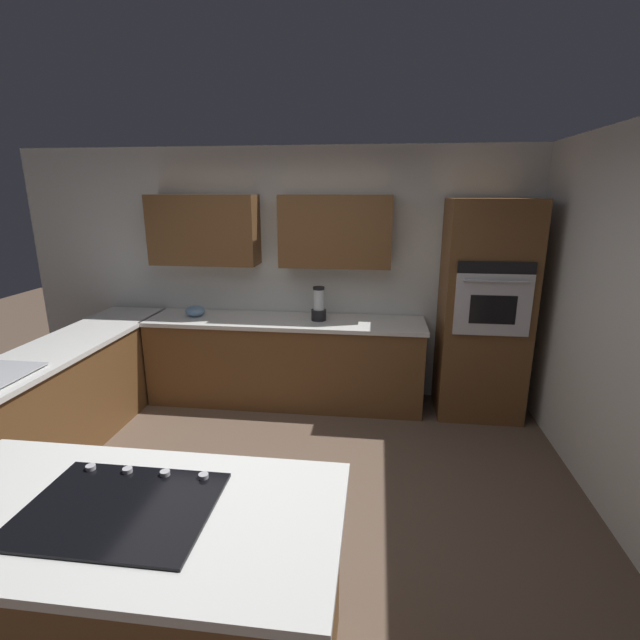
{
  "coord_description": "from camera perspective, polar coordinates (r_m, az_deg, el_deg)",
  "views": [
    {
      "loc": [
        -0.82,
        2.74,
        2.14
      ],
      "look_at": [
        -0.37,
        -0.9,
        1.13
      ],
      "focal_mm": 25.96,
      "sensor_mm": 36.0,
      "label": 1
    }
  ],
  "objects": [
    {
      "name": "ground_plane",
      "position": [
        3.57,
        -8.24,
        -21.64
      ],
      "size": [
        14.0,
        14.0,
        0.0
      ],
      "primitive_type": "plane",
      "color": "brown"
    },
    {
      "name": "island_base",
      "position": [
        2.49,
        -22.17,
        -29.5
      ],
      "size": [
        1.74,
        0.82,
        0.86
      ],
      "primitive_type": "cube",
      "color": "brown",
      "rests_on": "ground"
    },
    {
      "name": "lower_cabinets_back",
      "position": [
        4.86,
        -4.29,
        -5.27
      ],
      "size": [
        2.8,
        0.6,
        0.86
      ],
      "primitive_type": "cube",
      "color": "brown",
      "rests_on": "ground"
    },
    {
      "name": "countertop_back",
      "position": [
        4.72,
        -4.4,
        -0.16
      ],
      "size": [
        2.84,
        0.64,
        0.04
      ],
      "primitive_type": "cube",
      "color": "silver",
      "rests_on": "lower_cabinets_back"
    },
    {
      "name": "island_top",
      "position": [
        2.2,
        -23.43,
        -21.05
      ],
      "size": [
        1.82,
        0.9,
        0.04
      ],
      "primitive_type": "cube",
      "color": "silver",
      "rests_on": "island_base"
    },
    {
      "name": "countertop_side",
      "position": [
        4.4,
        -30.25,
        -3.44
      ],
      "size": [
        0.64,
        2.94,
        0.04
      ],
      "primitive_type": "cube",
      "color": "silver",
      "rests_on": "lower_cabinets_side"
    },
    {
      "name": "mixing_bowl",
      "position": [
        4.99,
        -15.14,
        1.1
      ],
      "size": [
        0.2,
        0.2,
        0.11
      ],
      "primitive_type": "ellipsoid",
      "color": "#668CB2",
      "rests_on": "countertop_back"
    },
    {
      "name": "lower_cabinets_side",
      "position": [
        4.55,
        -29.48,
        -8.83
      ],
      "size": [
        0.6,
        2.9,
        0.86
      ],
      "primitive_type": "cube",
      "color": "brown",
      "rests_on": "ground"
    },
    {
      "name": "wall_oven",
      "position": [
        4.7,
        19.55,
        1.05
      ],
      "size": [
        0.8,
        0.66,
        2.1
      ],
      "color": "brown",
      "rests_on": "ground"
    },
    {
      "name": "wall_left",
      "position": [
        3.55,
        34.16,
        -1.06
      ],
      "size": [
        0.1,
        4.0,
        2.6
      ],
      "primitive_type": "cube",
      "color": "silver",
      "rests_on": "ground"
    },
    {
      "name": "blender",
      "position": [
        4.64,
        -0.16,
        1.74
      ],
      "size": [
        0.15,
        0.15,
        0.34
      ],
      "color": "black",
      "rests_on": "countertop_back"
    },
    {
      "name": "cooktop",
      "position": [
        2.19,
        -23.43,
        -20.38
      ],
      "size": [
        0.76,
        0.56,
        0.03
      ],
      "color": "black",
      "rests_on": "island_top"
    },
    {
      "name": "wall_back",
      "position": [
        4.92,
        -3.42,
        6.92
      ],
      "size": [
        6.0,
        0.44,
        2.6
      ],
      "color": "silver",
      "rests_on": "ground"
    }
  ]
}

